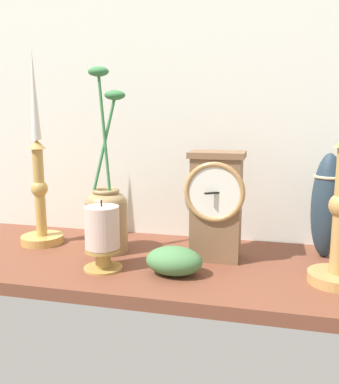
{
  "coord_description": "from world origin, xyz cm",
  "views": [
    {
      "loc": [
        20.85,
        -78.02,
        29.02
      ],
      "look_at": [
        1.9,
        0.0,
        14.0
      ],
      "focal_mm": 39.24,
      "sensor_mm": 36.0,
      "label": 1
    }
  ],
  "objects_px": {
    "brass_vase_jar": "(107,213)",
    "pillar_candle_front": "(102,235)",
    "mantel_clock": "(216,204)",
    "tall_ceramic_vase": "(327,205)",
    "candlestick_tall_left": "(39,187)"
  },
  "relations": [
    {
      "from": "brass_vase_jar",
      "to": "pillar_candle_front",
      "type": "bearing_deg",
      "value": -72.41
    },
    {
      "from": "pillar_candle_front",
      "to": "tall_ceramic_vase",
      "type": "relative_size",
      "value": 0.62
    },
    {
      "from": "mantel_clock",
      "to": "tall_ceramic_vase",
      "type": "relative_size",
      "value": 1.02
    },
    {
      "from": "mantel_clock",
      "to": "brass_vase_jar",
      "type": "distance_m",
      "value": 0.23
    },
    {
      "from": "brass_vase_jar",
      "to": "pillar_candle_front",
      "type": "distance_m",
      "value": 0.11
    },
    {
      "from": "candlestick_tall_left",
      "to": "pillar_candle_front",
      "type": "bearing_deg",
      "value": -31.08
    },
    {
      "from": "pillar_candle_front",
      "to": "tall_ceramic_vase",
      "type": "height_order",
      "value": "tall_ceramic_vase"
    },
    {
      "from": "mantel_clock",
      "to": "pillar_candle_front",
      "type": "xyz_separation_m",
      "value": [
        -0.2,
        -0.11,
        -0.05
      ]
    },
    {
      "from": "mantel_clock",
      "to": "candlestick_tall_left",
      "type": "height_order",
      "value": "candlestick_tall_left"
    },
    {
      "from": "pillar_candle_front",
      "to": "brass_vase_jar",
      "type": "bearing_deg",
      "value": 107.59
    },
    {
      "from": "candlestick_tall_left",
      "to": "tall_ceramic_vase",
      "type": "bearing_deg",
      "value": 4.94
    },
    {
      "from": "mantel_clock",
      "to": "tall_ceramic_vase",
      "type": "bearing_deg",
      "value": 16.76
    },
    {
      "from": "mantel_clock",
      "to": "brass_vase_jar",
      "type": "relative_size",
      "value": 0.57
    },
    {
      "from": "mantel_clock",
      "to": "brass_vase_jar",
      "type": "height_order",
      "value": "brass_vase_jar"
    },
    {
      "from": "pillar_candle_front",
      "to": "tall_ceramic_vase",
      "type": "xyz_separation_m",
      "value": [
        0.41,
        0.17,
        0.04
      ]
    }
  ]
}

